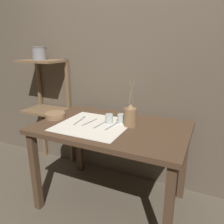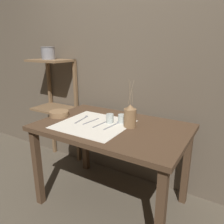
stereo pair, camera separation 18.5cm
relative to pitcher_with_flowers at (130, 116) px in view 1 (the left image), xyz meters
The scene contains 14 objects.
ground_plane 0.90m from the pitcher_with_flowers, 162.84° to the right, with size 12.00×12.00×0.00m, color brown.
stone_wall_back 0.60m from the pitcher_with_flowers, 107.14° to the left, with size 7.00×0.06×2.40m.
wooden_table 0.25m from the pitcher_with_flowers, 162.84° to the right, with size 1.29×0.83×0.79m.
wooden_shelf_unit 1.19m from the pitcher_with_flowers, 165.17° to the left, with size 0.48×0.34×1.30m.
linen_cloth 0.33m from the pitcher_with_flowers, 159.93° to the right, with size 0.59×0.56×0.00m.
pitcher_with_flowers is the anchor object (origin of this frame).
wooden_bowl 0.73m from the pitcher_with_flowers, behind, with size 0.19×0.19×0.05m.
glass_tumbler_near 0.20m from the pitcher_with_flowers, behind, with size 0.07×0.07×0.08m.
glass_tumbler_far 0.13m from the pitcher_with_flowers, 155.07° to the left, with size 0.06×0.06×0.08m.
spoon_outer 0.47m from the pitcher_with_flowers, behind, with size 0.04×0.21×0.02m.
fork_inner 0.37m from the pitcher_with_flowers, 168.92° to the right, with size 0.04×0.20×0.00m.
knife_center 0.27m from the pitcher_with_flowers, 160.39° to the right, with size 0.03×0.20×0.00m.
spoon_inner 0.16m from the pitcher_with_flowers, behind, with size 0.04×0.21×0.02m.
metal_pot_large 1.30m from the pitcher_with_flowers, 167.61° to the left, with size 0.16×0.16×0.14m.
Camera 1 is at (0.75, -1.60, 1.46)m, focal length 35.00 mm.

